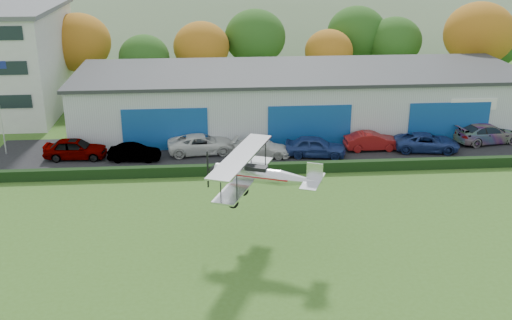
{
  "coord_description": "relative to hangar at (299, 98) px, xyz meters",
  "views": [
    {
      "loc": [
        -3.32,
        -26.22,
        17.21
      ],
      "look_at": [
        -0.46,
        9.79,
        3.54
      ],
      "focal_mm": 42.73,
      "sensor_mm": 36.0,
      "label": 1
    }
  ],
  "objects": [
    {
      "name": "distant_hills",
      "position": [
        -9.38,
        112.02,
        -15.7
      ],
      "size": [
        430.0,
        196.0,
        56.0
      ],
      "color": "#4C6642",
      "rests_on": "ground"
    },
    {
      "name": "car_2",
      "position": [
        -9.0,
        -7.0,
        -1.83
      ],
      "size": [
        5.8,
        3.11,
        1.55
      ],
      "primitive_type": "imported",
      "rotation": [
        0.0,
        0.0,
        1.67
      ],
      "color": "silver",
      "rests_on": "apron"
    },
    {
      "name": "hangar",
      "position": [
        0.0,
        0.0,
        0.0
      ],
      "size": [
        40.6,
        12.6,
        5.3
      ],
      "color": "#B2B7BC",
      "rests_on": "ground"
    },
    {
      "name": "apron",
      "position": [
        -2.0,
        -6.98,
        -2.63
      ],
      "size": [
        48.0,
        9.0,
        0.05
      ],
      "primitive_type": "cube",
      "color": "black",
      "rests_on": "ground"
    },
    {
      "name": "hedge",
      "position": [
        -2.0,
        -11.78,
        -2.26
      ],
      "size": [
        46.0,
        0.6,
        0.8
      ],
      "primitive_type": "cube",
      "color": "black",
      "rests_on": "ground"
    },
    {
      "name": "car_1",
      "position": [
        -14.34,
        -8.35,
        -1.94
      ],
      "size": [
        4.16,
        1.71,
        1.34
      ],
      "primitive_type": "imported",
      "rotation": [
        0.0,
        0.0,
        1.5
      ],
      "color": "gray",
      "rests_on": "apron"
    },
    {
      "name": "car_0",
      "position": [
        -19.08,
        -7.48,
        -1.77
      ],
      "size": [
        5.01,
        2.21,
        1.68
      ],
      "primitive_type": "imported",
      "rotation": [
        0.0,
        0.0,
        1.52
      ],
      "color": "gray",
      "rests_on": "apron"
    },
    {
      "name": "car_7",
      "position": [
        15.39,
        -6.32,
        -1.77
      ],
      "size": [
        6.07,
        3.32,
        1.67
      ],
      "primitive_type": "imported",
      "rotation": [
        0.0,
        0.0,
        1.75
      ],
      "color": "gray",
      "rests_on": "apron"
    },
    {
      "name": "biplane",
      "position": [
        -5.72,
        -22.73,
        1.77
      ],
      "size": [
        6.78,
        7.58,
        2.88
      ],
      "rotation": [
        0.0,
        0.0,
        -0.38
      ],
      "color": "silver"
    },
    {
      "name": "car_6",
      "position": [
        9.52,
        -7.93,
        -1.87
      ],
      "size": [
        5.59,
        3.15,
        1.47
      ],
      "primitive_type": "imported",
      "rotation": [
        0.0,
        0.0,
        1.43
      ],
      "color": "navy",
      "rests_on": "apron"
    },
    {
      "name": "car_5",
      "position": [
        5.06,
        -7.33,
        -1.86
      ],
      "size": [
        4.58,
        1.66,
        1.5
      ],
      "primitive_type": "imported",
      "rotation": [
        0.0,
        0.0,
        1.59
      ],
      "color": "maroon",
      "rests_on": "apron"
    },
    {
      "name": "car_3",
      "position": [
        -4.16,
        -7.95,
        -1.92
      ],
      "size": [
        5.03,
        3.03,
        1.36
      ],
      "primitive_type": "imported",
      "rotation": [
        0.0,
        0.0,
        1.32
      ],
      "color": "silver",
      "rests_on": "apron"
    },
    {
      "name": "ground",
      "position": [
        -5.0,
        -27.98,
        -2.66
      ],
      "size": [
        300.0,
        300.0,
        0.0
      ],
      "primitive_type": "plane",
      "color": "#3B611E",
      "rests_on": "ground"
    },
    {
      "name": "car_4",
      "position": [
        0.11,
        -8.51,
        -1.77
      ],
      "size": [
        5.18,
        2.9,
        1.66
      ],
      "primitive_type": "imported",
      "rotation": [
        0.0,
        0.0,
        1.37
      ],
      "color": "navy",
      "rests_on": "apron"
    },
    {
      "name": "tree_belt",
      "position": [
        -4.15,
        12.64,
        2.95
      ],
      "size": [
        75.7,
        13.22,
        10.12
      ],
      "color": "#3D2614",
      "rests_on": "ground"
    }
  ]
}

